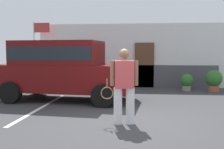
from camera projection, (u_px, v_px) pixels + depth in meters
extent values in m
plane|color=#38383A|center=(126.00, 123.00, 6.42)|extent=(40.00, 40.00, 0.00)
cube|color=silver|center=(42.00, 107.00, 8.19)|extent=(0.12, 4.40, 0.01)
cube|color=white|center=(134.00, 55.00, 12.96)|extent=(9.20, 0.30, 3.00)
cube|color=#4C4C51|center=(134.00, 76.00, 12.85)|extent=(7.73, 0.10, 1.05)
cube|color=brown|center=(144.00, 65.00, 12.73)|extent=(0.90, 0.06, 2.10)
cube|color=#590C0C|center=(66.00, 77.00, 9.37)|extent=(4.75, 2.31, 0.90)
cube|color=#590C0C|center=(59.00, 53.00, 9.35)|extent=(3.05, 2.02, 0.80)
cube|color=black|center=(59.00, 53.00, 9.35)|extent=(2.99, 2.03, 0.44)
cylinder|color=black|center=(115.00, 87.00, 10.03)|extent=(0.74, 0.32, 0.72)
cylinder|color=black|center=(103.00, 96.00, 8.18)|extent=(0.74, 0.32, 0.72)
cylinder|color=black|center=(38.00, 85.00, 10.65)|extent=(0.74, 0.32, 0.72)
cylinder|color=black|center=(10.00, 93.00, 8.79)|extent=(0.74, 0.32, 0.72)
cylinder|color=white|center=(130.00, 106.00, 6.32)|extent=(0.20, 0.20, 0.85)
cylinder|color=white|center=(118.00, 106.00, 6.31)|extent=(0.20, 0.20, 0.85)
cube|color=#E04C4C|center=(124.00, 74.00, 6.25)|extent=(0.47, 0.33, 0.63)
sphere|color=#8C6647|center=(124.00, 54.00, 6.21)|extent=(0.24, 0.24, 0.24)
cylinder|color=#8C6647|center=(136.00, 73.00, 6.26)|extent=(0.11, 0.11, 0.58)
cylinder|color=#8C6647|center=(112.00, 73.00, 6.24)|extent=(0.11, 0.11, 0.58)
torus|color=olive|center=(107.00, 93.00, 6.33)|extent=(0.37, 0.08, 0.37)
cylinder|color=olive|center=(107.00, 83.00, 6.31)|extent=(0.03, 0.03, 0.20)
cylinder|color=gray|center=(187.00, 88.00, 11.65)|extent=(0.36, 0.36, 0.22)
sphere|color=#2D6B28|center=(187.00, 80.00, 11.62)|extent=(0.55, 0.55, 0.55)
cylinder|color=#9E5638|center=(214.00, 88.00, 11.38)|extent=(0.45, 0.45, 0.27)
sphere|color=#2D6B28|center=(214.00, 78.00, 11.34)|extent=(0.69, 0.69, 0.69)
cylinder|color=silver|center=(34.00, 54.00, 13.02)|extent=(0.05, 0.05, 3.10)
cube|color=#B23838|center=(42.00, 28.00, 12.87)|extent=(0.75, 0.03, 0.45)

